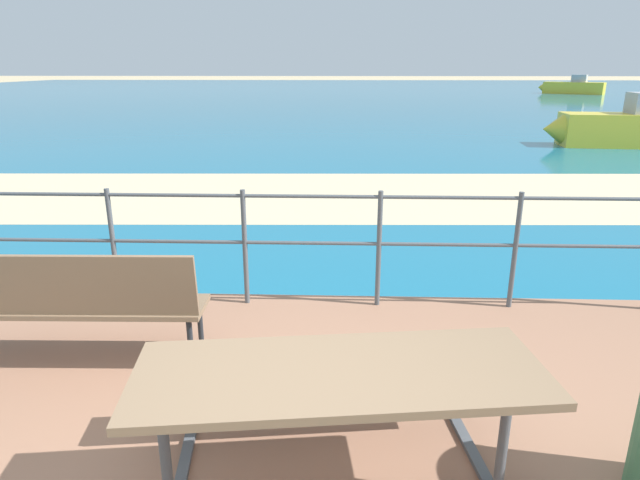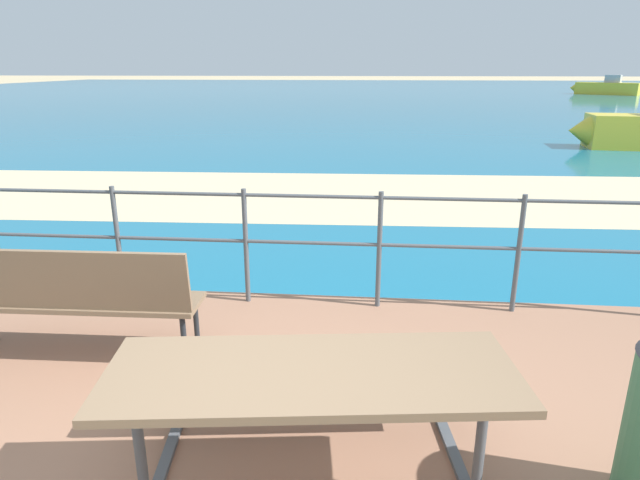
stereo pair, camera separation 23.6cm
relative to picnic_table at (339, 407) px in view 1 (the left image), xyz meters
The scene contains 7 objects.
sea_water 39.99m from the picnic_table, 90.36° to the left, with size 90.00×90.00×0.01m, color #196B8E.
beach_strip 7.01m from the picnic_table, 92.06° to the left, with size 54.00×3.73×0.01m, color beige.
picnic_table is the anchor object (origin of this frame).
park_bench 2.24m from the picnic_table, 145.37° to the left, with size 1.78×0.46×0.88m.
railing_fence 2.42m from the picnic_table, 95.96° to the left, with size 5.94×0.04×1.05m.
boat_near 46.30m from the picnic_table, 66.92° to the left, with size 4.62×3.55×1.46m.
boat_mid 15.30m from the picnic_table, 58.63° to the left, with size 4.55×1.49×1.43m.
Camera 1 is at (0.24, -2.07, 2.12)m, focal length 30.32 mm.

